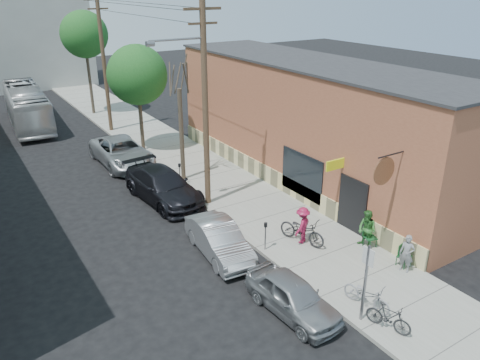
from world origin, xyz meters
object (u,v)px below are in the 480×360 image
utility_pole_near (204,100)px  car_3 (122,152)px  cyclist (302,225)px  car_1 (219,240)px  bus (27,106)px  tree_leafy_mid (137,75)px  patio_chair_b (404,256)px  parking_meter_near (265,232)px  parked_bike_b (367,295)px  tree_leafy_far (84,35)px  parked_bike_a (389,317)px  parking_meter_far (180,171)px  patron_grey (407,254)px  car_2 (163,186)px  tree_bare (181,135)px  patron_green (367,230)px  car_0 (293,296)px  patio_chair_a (370,237)px  sign_post (366,276)px

utility_pole_near → car_3: (-1.59, 7.89, -4.61)m
cyclist → car_1: (-3.34, 1.24, -0.27)m
cyclist → bus: (-6.33, 25.79, 0.55)m
tree_leafy_mid → bus: bearing=116.0°
patio_chair_b → bus: size_ratio=0.08×
parking_meter_near → bus: size_ratio=0.11×
parked_bike_b → tree_leafy_far: bearing=79.0°
parked_bike_a → bus: size_ratio=0.14×
parking_meter_far → car_3: size_ratio=0.22×
patron_grey → car_2: patron_grey is taller
parking_meter_near → patron_grey: size_ratio=0.81×
car_3 → parked_bike_b: bearing=-83.5°
cyclist → car_1: cyclist is taller
parking_meter_far → car_2: size_ratio=0.22×
tree_bare → patron_green: tree_bare is taller
patron_grey → patron_green: patron_green is taller
parked_bike_a → car_1: size_ratio=0.36×
utility_pole_near → bus: (-4.81, 20.20, -3.90)m
bus → cyclist: bearing=-72.5°
patron_green → car_0: 5.29m
patio_chair_a → car_0: 5.46m
patio_chair_a → tree_leafy_mid: bearing=117.7°
parking_meter_far → patio_chair_b: (3.83, -11.93, -0.39)m
sign_post → utility_pole_near: bearing=89.8°
patron_grey → patio_chair_b: bearing=115.9°
parked_bike_a → car_3: 19.29m
tree_bare → parked_bike_b: size_ratio=2.87×
patron_grey → car_3: bearing=175.7°
car_1 → sign_post: bearing=-68.5°
tree_bare → tree_leafy_far: tree_leafy_far is taller
sign_post → car_2: bearing=97.2°
parking_meter_near → patron_grey: (3.60, -4.16, -0.07)m
patio_chair_a → car_1: size_ratio=0.21×
tree_leafy_mid → car_3: tree_leafy_mid is taller
tree_leafy_far → patron_grey: (3.05, -30.11, -5.65)m
parking_meter_near → parked_bike_b: (0.74, -4.89, -0.37)m
tree_leafy_mid → car_0: size_ratio=1.79×
parking_meter_far → car_2: 1.80m
parking_meter_near → parked_bike_b: bearing=-81.4°
parked_bike_a → car_3: bearing=77.1°
patio_chair_b → car_0: size_ratio=0.23×
parking_meter_near → tree_leafy_mid: bearing=87.9°
tree_bare → patio_chair_b: tree_bare is taller
sign_post → patron_green: bearing=41.9°
tree_bare → parked_bike_a: (-0.08, -14.79, -2.10)m
tree_bare → tree_leafy_mid: bearing=90.0°
parked_bike_a → car_0: car_0 is taller
patio_chair_b → bus: bus is taller
bus → utility_pole_near: bearing=-72.9°
utility_pole_near → patio_chair_a: size_ratio=11.36×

